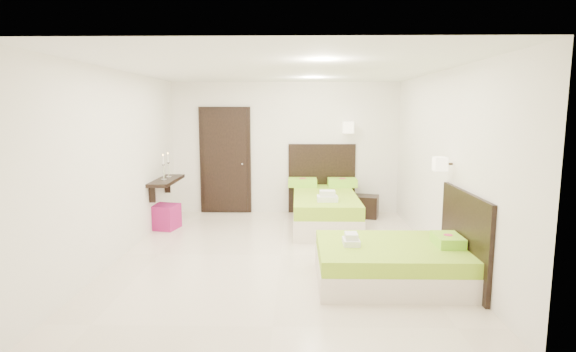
{
  "coord_description": "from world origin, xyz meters",
  "views": [
    {
      "loc": [
        0.22,
        -6.18,
        2.05
      ],
      "look_at": [
        0.1,
        0.3,
        1.1
      ],
      "focal_mm": 28.0,
      "sensor_mm": 36.0,
      "label": 1
    }
  ],
  "objects_px": {
    "bed_double": "(397,261)",
    "ottoman": "(165,217)",
    "bed_single": "(325,206)",
    "nightstand": "(365,206)"
  },
  "relations": [
    {
      "from": "nightstand",
      "to": "ottoman",
      "type": "xyz_separation_m",
      "value": [
        -3.63,
        -0.93,
        0.0
      ]
    },
    {
      "from": "nightstand",
      "to": "bed_double",
      "type": "bearing_deg",
      "value": -76.19
    },
    {
      "from": "bed_single",
      "to": "ottoman",
      "type": "relative_size",
      "value": 5.23
    },
    {
      "from": "bed_single",
      "to": "nightstand",
      "type": "bearing_deg",
      "value": 36.11
    },
    {
      "from": "bed_single",
      "to": "ottoman",
      "type": "xyz_separation_m",
      "value": [
        -2.8,
        -0.33,
        -0.12
      ]
    },
    {
      "from": "bed_single",
      "to": "ottoman",
      "type": "distance_m",
      "value": 2.82
    },
    {
      "from": "bed_double",
      "to": "ottoman",
      "type": "bearing_deg",
      "value": 145.76
    },
    {
      "from": "bed_double",
      "to": "ottoman",
      "type": "relative_size",
      "value": 4.16
    },
    {
      "from": "nightstand",
      "to": "ottoman",
      "type": "bearing_deg",
      "value": -149.62
    },
    {
      "from": "ottoman",
      "to": "bed_double",
      "type": "bearing_deg",
      "value": -34.24
    }
  ]
}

